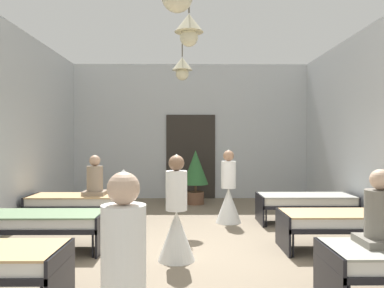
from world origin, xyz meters
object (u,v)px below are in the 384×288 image
Objects in this scene: bed_left_row_1 at (41,222)px; nurse_far_aisle at (228,197)px; bed_right_row_1 at (343,221)px; patient_seated_primary at (380,217)px; nurse_near_aisle at (176,223)px; potted_plant at (196,171)px; bed_left_row_2 at (77,202)px; bed_right_row_2 at (305,201)px; patient_seated_secondary at (95,180)px.

nurse_far_aisle is (3.05, 1.95, 0.09)m from bed_left_row_1.
patient_seated_primary is (-0.35, -1.81, 0.43)m from bed_right_row_1.
bed_left_row_1 and bed_right_row_1 have the same top height.
nurse_near_aisle is at bearing 55.08° from nurse_far_aisle.
bed_left_row_1 is at bearing -120.06° from potted_plant.
bed_right_row_1 is 1.28× the size of nurse_far_aisle.
bed_left_row_1 is 3.62m from nurse_far_aisle.
bed_right_row_1 is at bearing -62.43° from potted_plant.
nurse_near_aisle is (2.07, -0.49, 0.09)m from bed_left_row_1.
bed_left_row_1 is 1.90m from bed_left_row_2.
bed_left_row_2 is 4.60m from bed_right_row_2.
patient_seated_secondary is 0.57× the size of potted_plant.
bed_left_row_2 is 3.35m from potted_plant.
bed_right_row_1 is 2.59m from nurse_near_aisle.
patient_seated_secondary is at bearing 179.93° from bed_right_row_2.
bed_right_row_1 is 4.74m from potted_plant.
potted_plant is (-0.63, 2.24, 0.33)m from nurse_far_aisle.
bed_right_row_2 is at bearing -105.84° from nurse_near_aisle.
bed_left_row_2 is 5.66m from patient_seated_primary.
patient_seated_secondary is at bearing 0.84° from bed_left_row_2.
bed_left_row_1 is at bearing -90.00° from bed_left_row_2.
potted_plant is (2.42, 4.18, 0.42)m from bed_left_row_1.
nurse_far_aisle is 1.86× the size of patient_seated_primary.
bed_left_row_2 is (-4.60, 1.90, 0.00)m from bed_right_row_1.
bed_left_row_1 is at bearing 156.95° from patient_seated_primary.
patient_seated_secondary is (-3.90, 3.72, 0.00)m from patient_seated_primary.
potted_plant is at bearing 107.01° from patient_seated_primary.
patient_seated_primary reaches higher than bed_left_row_1.
bed_left_row_2 and bed_right_row_2 have the same top height.
bed_left_row_2 is 1.28× the size of nurse_near_aisle.
potted_plant reaches higher than bed_right_row_2.
patient_seated_primary is (4.25, -1.81, 0.43)m from bed_left_row_1.
patient_seated_secondary is 3.08m from potted_plant.
patient_seated_primary is (4.25, -3.71, 0.43)m from bed_left_row_2.
bed_left_row_1 is at bearing -157.58° from bed_right_row_2.
nurse_far_aisle is at bearing -81.08° from nurse_near_aisle.
bed_left_row_2 is at bearing 157.58° from bed_right_row_1.
nurse_far_aisle is (3.05, 0.05, 0.09)m from bed_left_row_2.
potted_plant is (2.42, 2.28, 0.42)m from bed_left_row_2.
patient_seated_secondary is (0.35, 0.01, 0.43)m from bed_left_row_2.
bed_right_row_2 is 4.28m from patient_seated_secondary.
nurse_far_aisle is 2.35m from potted_plant.
bed_right_row_1 is 1.00× the size of bed_left_row_2.
patient_seated_primary is (2.19, -1.32, 0.34)m from nurse_near_aisle.
bed_right_row_2 is at bearing 84.61° from patient_seated_primary.
bed_right_row_1 and bed_left_row_2 have the same top height.
patient_seated_secondary reaches higher than bed_right_row_2.
patient_seated_secondary is at bearing -12.05° from nurse_far_aisle.
nurse_near_aisle is 2.63m from nurse_far_aisle.
nurse_far_aisle is at bearing 178.28° from bed_right_row_2.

